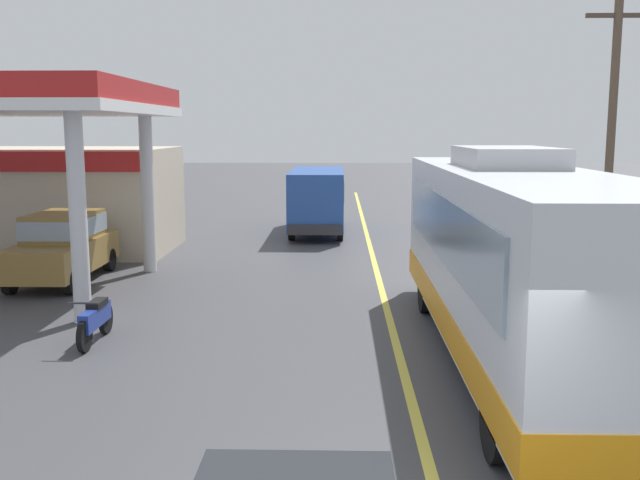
{
  "coord_description": "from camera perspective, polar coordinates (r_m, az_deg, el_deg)",
  "views": [
    {
      "loc": [
        -1.1,
        -5.46,
        4.01
      ],
      "look_at": [
        -1.5,
        10.0,
        1.6
      ],
      "focal_mm": 40.07,
      "sensor_mm": 36.0,
      "label": 1
    }
  ],
  "objects": [
    {
      "name": "ground",
      "position": [
        25.79,
        3.9,
        -0.1
      ],
      "size": [
        120.0,
        120.0,
        0.0
      ],
      "primitive_type": "plane",
      "color": "#424247"
    },
    {
      "name": "lane_divider_stripe",
      "position": [
        20.88,
        4.48,
        -2.23
      ],
      "size": [
        0.16,
        50.0,
        0.01
      ],
      "primitive_type": "cube",
      "color": "#D8CC4C",
      "rests_on": "ground"
    },
    {
      "name": "coach_bus_main",
      "position": [
        12.74,
        15.38,
        -1.82
      ],
      "size": [
        2.6,
        11.04,
        3.69
      ],
      "color": "silver",
      "rests_on": "ground"
    },
    {
      "name": "gas_station_roadside",
      "position": [
        23.2,
        -21.57,
        4.82
      ],
      "size": [
        9.1,
        11.95,
        5.1
      ],
      "color": "#B21E1E",
      "rests_on": "ground"
    },
    {
      "name": "car_at_pump",
      "position": [
        20.08,
        -19.82,
        -0.25
      ],
      "size": [
        1.7,
        4.2,
        1.82
      ],
      "color": "olive",
      "rests_on": "ground"
    },
    {
      "name": "minibus_opposing_lane",
      "position": [
        27.73,
        -0.21,
        3.61
      ],
      "size": [
        2.04,
        6.13,
        2.44
      ],
      "color": "#264C9E",
      "rests_on": "ground"
    },
    {
      "name": "motorcycle_parked_forecourt",
      "position": [
        14.23,
        -17.5,
        -6.07
      ],
      "size": [
        0.55,
        1.8,
        0.92
      ],
      "color": "black",
      "rests_on": "ground"
    },
    {
      "name": "pedestrian_near_pump",
      "position": [
        20.31,
        -19.23,
        -0.36
      ],
      "size": [
        0.55,
        0.22,
        1.66
      ],
      "color": "#33333F",
      "rests_on": "ground"
    },
    {
      "name": "pedestrian_by_shop",
      "position": [
        20.0,
        -21.31,
        -0.6
      ],
      "size": [
        0.55,
        0.22,
        1.66
      ],
      "color": "#33333F",
      "rests_on": "ground"
    },
    {
      "name": "utility_pole_roadside",
      "position": [
        22.24,
        22.26,
        8.32
      ],
      "size": [
        1.8,
        0.24,
        7.74
      ],
      "color": "brown",
      "rests_on": "ground"
    }
  ]
}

